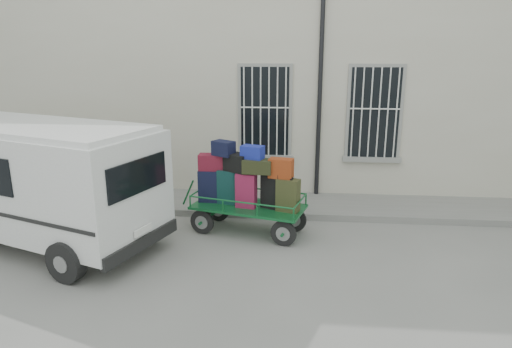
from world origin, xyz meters
The scene contains 5 objects.
ground centered at (0.00, 0.00, 0.00)m, with size 80.00×80.00×0.00m, color slate.
building centered at (0.00, 5.50, 3.00)m, with size 24.00×5.15×6.00m.
sidewalk centered at (0.00, 2.20, 0.07)m, with size 24.00×1.70×0.15m, color slate.
luggage_cart centered at (-0.60, 0.56, 1.00)m, with size 2.77×1.61×1.94m.
van centered at (-4.48, -0.40, 1.39)m, with size 5.17×3.49×2.42m.
Camera 1 is at (0.44, -8.43, 3.79)m, focal length 32.00 mm.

